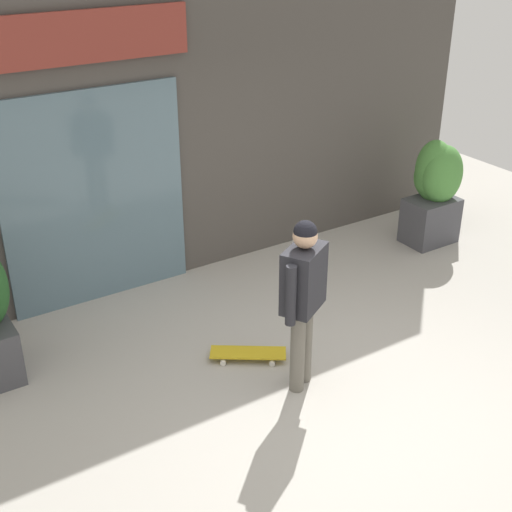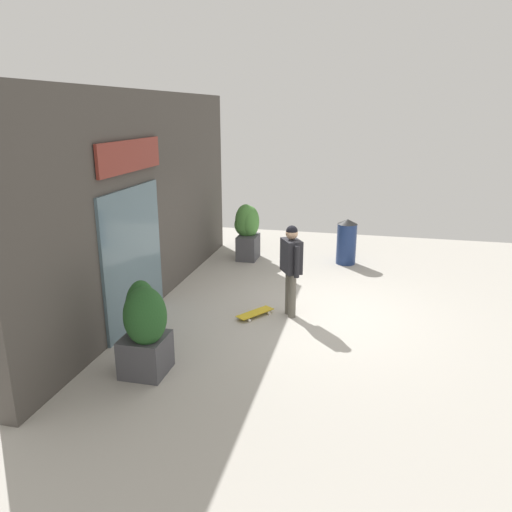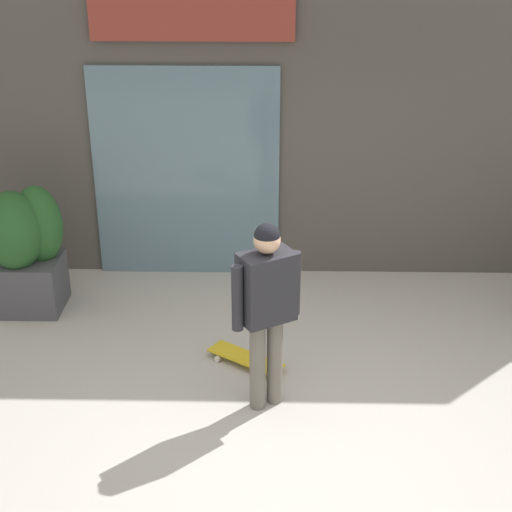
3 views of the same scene
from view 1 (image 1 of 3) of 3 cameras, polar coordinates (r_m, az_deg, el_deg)
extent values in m
plane|color=#B2ADA3|center=(6.39, 6.17, -11.04)|extent=(12.00, 12.00, 0.00)
cube|color=#4C4742|center=(7.76, -6.67, 11.65)|extent=(8.04, 0.25, 3.79)
cube|color=slate|center=(7.50, -12.92, 4.53)|extent=(1.97, 0.06, 2.29)
cube|color=maroon|center=(7.08, -13.34, 16.98)|extent=(2.02, 0.05, 0.49)
cylinder|color=#666056|center=(6.18, 3.40, -7.75)|extent=(0.13, 0.13, 0.80)
cylinder|color=#666056|center=(6.30, 4.00, -7.01)|extent=(0.13, 0.13, 0.80)
cube|color=#232328|center=(5.88, 3.90, -1.85)|extent=(0.50, 0.44, 0.57)
cylinder|color=#232328|center=(5.70, 2.85, -3.23)|extent=(0.09, 0.09, 0.54)
cylinder|color=#232328|center=(6.11, 4.85, -1.08)|extent=(0.09, 0.09, 0.54)
sphere|color=tan|center=(5.71, 4.02, 1.62)|extent=(0.21, 0.21, 0.21)
sphere|color=black|center=(5.69, 4.03, 1.95)|extent=(0.20, 0.20, 0.20)
cube|color=gold|center=(6.74, -0.65, -7.86)|extent=(0.72, 0.58, 0.02)
cylinder|color=silver|center=(6.69, -2.70, -8.67)|extent=(0.06, 0.06, 0.05)
cylinder|color=silver|center=(6.88, -2.55, -7.54)|extent=(0.06, 0.06, 0.05)
cylinder|color=silver|center=(6.67, 1.32, -8.75)|extent=(0.06, 0.06, 0.05)
cylinder|color=silver|center=(6.86, 1.34, -7.61)|extent=(0.06, 0.06, 0.05)
cube|color=#47474C|center=(9.18, 13.95, 2.82)|extent=(0.64, 0.46, 0.58)
ellipsoid|color=#4C8C3D|center=(9.00, 14.90, 6.41)|extent=(0.55, 0.44, 0.75)
ellipsoid|color=#4C8C3D|center=(9.07, 14.27, 6.11)|extent=(0.45, 0.55, 0.56)
ellipsoid|color=#4C8C3D|center=(9.01, 14.29, 6.67)|extent=(0.42, 0.52, 0.80)
camera|label=2|loc=(5.63, -89.45, -4.66)|focal=34.55mm
camera|label=3|loc=(3.33, 77.55, 4.20)|focal=53.72mm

